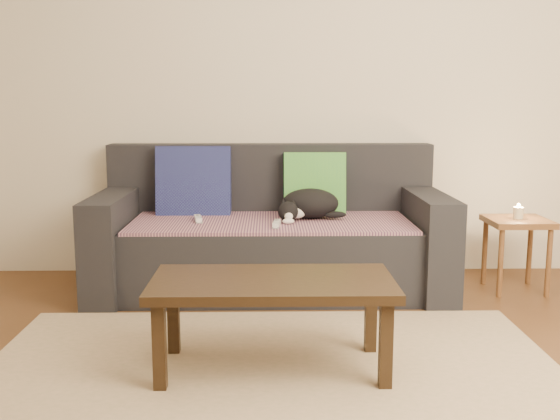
{
  "coord_description": "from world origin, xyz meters",
  "views": [
    {
      "loc": [
        -0.01,
        -2.38,
        1.15
      ],
      "look_at": [
        0.05,
        1.2,
        0.55
      ],
      "focal_mm": 42.0,
      "sensor_mm": 36.0,
      "label": 1
    }
  ],
  "objects": [
    {
      "name": "throw_blanket",
      "position": [
        0.0,
        1.48,
        0.43
      ],
      "size": [
        1.66,
        0.74,
        0.02
      ],
      "primitive_type": "cube",
      "color": "#402444",
      "rests_on": "sofa"
    },
    {
      "name": "coffee_table",
      "position": [
        0.0,
        0.29,
        0.36
      ],
      "size": [
        1.02,
        0.51,
        0.41
      ],
      "color": "black",
      "rests_on": "rug"
    },
    {
      "name": "side_table",
      "position": [
        1.49,
        1.48,
        0.37
      ],
      "size": [
        0.36,
        0.36,
        0.45
      ],
      "color": "brown",
      "rests_on": "ground"
    },
    {
      "name": "cushion_green",
      "position": [
        0.28,
        1.74,
        0.63
      ],
      "size": [
        0.39,
        0.15,
        0.4
      ],
      "primitive_type": "cube",
      "rotation": [
        -0.13,
        0.0,
        0.0
      ],
      "color": "#0E5A4C",
      "rests_on": "throw_blanket"
    },
    {
      "name": "back_wall",
      "position": [
        0.0,
        2.0,
        1.3
      ],
      "size": [
        4.5,
        0.04,
        2.6
      ],
      "primitive_type": "cube",
      "color": "beige",
      "rests_on": "ground"
    },
    {
      "name": "cushion_navy",
      "position": [
        -0.49,
        1.74,
        0.63
      ],
      "size": [
        0.47,
        0.18,
        0.48
      ],
      "primitive_type": "cube",
      "rotation": [
        -0.14,
        0.0,
        0.0
      ],
      "color": "#16114C",
      "rests_on": "throw_blanket"
    },
    {
      "name": "ground",
      "position": [
        0.0,
        0.0,
        0.0
      ],
      "size": [
        4.5,
        4.5,
        0.0
      ],
      "primitive_type": "plane",
      "color": "brown",
      "rests_on": "ground"
    },
    {
      "name": "rug",
      "position": [
        0.0,
        0.15,
        0.01
      ],
      "size": [
        2.5,
        1.8,
        0.01
      ],
      "primitive_type": "cube",
      "color": "tan",
      "rests_on": "ground"
    },
    {
      "name": "candle",
      "position": [
        1.49,
        1.48,
        0.48
      ],
      "size": [
        0.06,
        0.06,
        0.09
      ],
      "color": "beige",
      "rests_on": "side_table"
    },
    {
      "name": "sofa",
      "position": [
        0.0,
        1.57,
        0.31
      ],
      "size": [
        2.1,
        0.94,
        0.87
      ],
      "color": "#232328",
      "rests_on": "ground"
    },
    {
      "name": "wii_remote_a",
      "position": [
        -0.43,
        1.46,
        0.46
      ],
      "size": [
        0.06,
        0.15,
        0.03
      ],
      "primitive_type": "cube",
      "rotation": [
        0.0,
        0.0,
        1.75
      ],
      "color": "white",
      "rests_on": "throw_blanket"
    },
    {
      "name": "wii_remote_b",
      "position": [
        0.03,
        1.29,
        0.46
      ],
      "size": [
        0.05,
        0.15,
        0.03
      ],
      "primitive_type": "cube",
      "rotation": [
        0.0,
        0.0,
        1.47
      ],
      "color": "white",
      "rests_on": "throw_blanket"
    },
    {
      "name": "cat",
      "position": [
        0.23,
        1.54,
        0.53
      ],
      "size": [
        0.42,
        0.35,
        0.18
      ],
      "rotation": [
        0.0,
        0.0,
        0.13
      ],
      "color": "black",
      "rests_on": "throw_blanket"
    }
  ]
}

